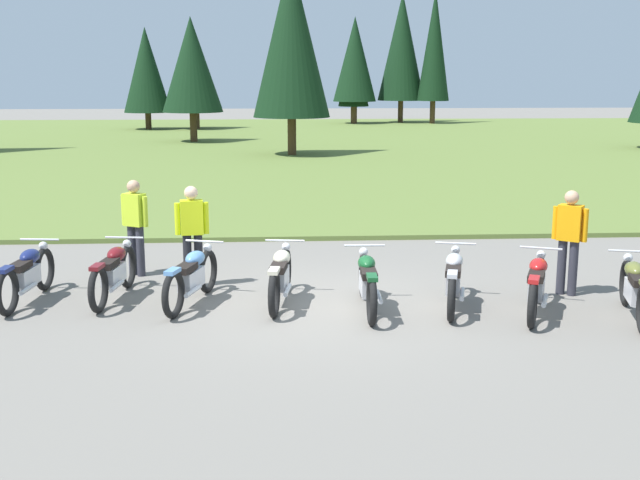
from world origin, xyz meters
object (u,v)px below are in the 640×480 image
Objects in this scene: motorcycle_british_green at (367,282)px; rider_near_row_end at (569,236)px; motorcycle_olive at (635,289)px; motorcycle_cream at (281,276)px; rider_in_hivis_vest at (135,222)px; motorcycle_navy at (27,274)px; rider_checking_bike at (192,230)px; motorcycle_red at (537,285)px; motorcycle_sky_blue at (192,276)px; motorcycle_maroon at (114,272)px; motorcycle_silver at (454,279)px.

rider_near_row_end is (3.25, 0.68, 0.51)m from motorcycle_british_green.
motorcycle_olive is 1.23× the size of rider_near_row_end.
motorcycle_cream is 3.16m from rider_in_hivis_vest.
motorcycle_navy is at bearing -131.45° from rider_in_hivis_vest.
motorcycle_british_green is at bearing -29.41° from rider_checking_bike.
motorcycle_british_green is at bearing -168.13° from rider_near_row_end.
motorcycle_red is 1.38m from rider_near_row_end.
motorcycle_olive is (6.38, -1.09, 0.00)m from motorcycle_sky_blue.
motorcycle_maroon is at bearing 171.41° from motorcycle_cream.
motorcycle_navy and motorcycle_red have the same top height.
rider_in_hivis_vest reaches higher than motorcycle_red.
rider_near_row_end is (7.01, -1.64, 0.00)m from rider_in_hivis_vest.
motorcycle_british_green is 3.81m from motorcycle_olive.
motorcycle_olive is 8.09m from rider_in_hivis_vest.
motorcycle_cream is at bearing 168.18° from motorcycle_olive.
rider_in_hivis_vest reaches higher than motorcycle_cream.
motorcycle_maroon is 6.39m from motorcycle_red.
rider_in_hivis_vest is at bearing 156.97° from motorcycle_red.
motorcycle_silver is at bearing 3.74° from motorcycle_british_green.
motorcycle_british_green is 1.02× the size of motorcycle_silver.
motorcycle_red is at bearing -19.57° from rider_checking_bike.
motorcycle_british_green is (1.27, -0.44, 0.00)m from motorcycle_cream.
rider_in_hivis_vest reaches higher than motorcycle_navy.
motorcycle_sky_blue is at bearing -177.94° from rider_near_row_end.
motorcycle_silver is 1.00× the size of motorcycle_olive.
motorcycle_olive is 1.49m from rider_near_row_end.
motorcycle_sky_blue is 0.97× the size of motorcycle_british_green.
motorcycle_navy is at bearing 171.75° from motorcycle_british_green.
motorcycle_olive is at bearing -9.67° from motorcycle_sky_blue.
motorcycle_maroon is at bearing 169.27° from motorcycle_olive.
rider_in_hivis_vest is (-6.19, 2.63, 0.51)m from motorcycle_red.
rider_in_hivis_vest is (-7.52, 2.94, 0.51)m from motorcycle_olive.
motorcycle_olive is at bearing -9.28° from motorcycle_british_green.
rider_near_row_end reaches higher than motorcycle_silver.
rider_in_hivis_vest is at bearing 121.48° from motorcycle_sky_blue.
motorcycle_navy is 6.48m from motorcycle_silver.
motorcycle_maroon is 1.00× the size of motorcycle_british_green.
motorcycle_british_green is 3.36m from rider_near_row_end.
motorcycle_navy and motorcycle_silver have the same top height.
motorcycle_cream is 1.25× the size of rider_near_row_end.
rider_in_hivis_vest reaches higher than motorcycle_silver.
motorcycle_british_green is (5.15, -0.75, 0.00)m from motorcycle_navy.
motorcycle_sky_blue and motorcycle_cream have the same top height.
rider_near_row_end is at bearing -1.16° from motorcycle_maroon.
rider_near_row_end is at bearing -8.00° from rider_checking_bike.
motorcycle_silver is at bearing 161.01° from motorcycle_red.
motorcycle_red is 0.96× the size of motorcycle_olive.
motorcycle_sky_blue is 3.94m from motorcycle_silver.
rider_in_hivis_vest reaches higher than motorcycle_olive.
motorcycle_sky_blue is 1.23× the size of rider_near_row_end.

